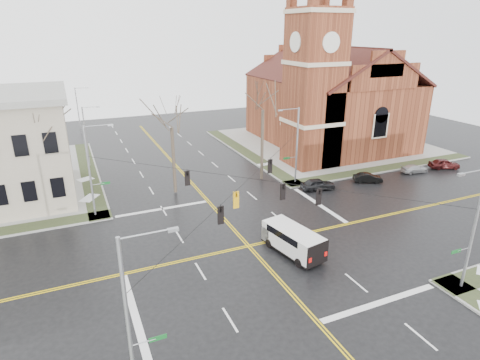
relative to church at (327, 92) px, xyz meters
name	(u,v)px	position (x,y,z in m)	size (l,w,h in m)	color
ground	(249,246)	(-24.76, -24.78, -8.43)	(120.00, 120.00, 0.00)	black
sidewalks	(249,245)	(-24.76, -24.78, -8.36)	(80.00, 80.00, 0.17)	gray
road_markings	(249,246)	(-24.76, -24.78, -8.43)	(100.00, 100.00, 0.01)	gold
church	(327,92)	(0.00, 0.00, 0.00)	(24.28, 27.48, 27.50)	#612B19
signal_pole_ne	(296,144)	(-13.44, -13.28, -3.48)	(2.75, 0.22, 9.00)	gray
signal_pole_nw	(91,169)	(-36.09, -13.28, -3.48)	(2.75, 0.22, 9.00)	gray
signal_pole_se	(473,227)	(-13.44, -36.28, -3.48)	(2.75, 0.22, 9.00)	gray
signal_pole_sw	(131,317)	(-36.09, -36.28, -3.48)	(2.75, 0.22, 9.00)	gray
span_wires	(249,178)	(-24.76, -24.78, -2.23)	(23.02, 23.02, 0.03)	black
traffic_signals	(253,190)	(-24.76, -25.45, -2.98)	(8.21, 8.26, 1.30)	black
streetlight_north_a	(87,134)	(-35.42, 3.22, -3.97)	(2.30, 0.20, 8.00)	gray
streetlight_north_b	(79,109)	(-35.42, 23.22, -3.97)	(2.30, 0.20, 8.00)	gray
cargo_van	(291,238)	(-21.96, -27.06, -7.15)	(3.27, 6.04, 2.18)	white
parked_car_a	(318,184)	(-12.00, -16.20, -7.76)	(1.59, 3.95, 1.35)	black
parked_car_b	(368,178)	(-5.05, -16.59, -7.87)	(1.20, 3.43, 1.13)	black
parked_car_c	(415,169)	(2.89, -16.21, -7.91)	(1.47, 3.61, 1.05)	#B2B2B4
parked_car_d	(444,164)	(7.77, -16.57, -7.76)	(1.59, 3.94, 1.34)	#471414
tree_nw_far	(38,132)	(-40.15, -10.95, 0.00)	(4.00, 4.00, 11.65)	#3E3127
tree_nw_near	(171,123)	(-27.39, -10.66, -0.37)	(4.00, 4.00, 11.14)	#3E3127
tree_ne	(263,105)	(-16.48, -10.63, 0.75)	(4.00, 4.00, 12.71)	#3E3127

